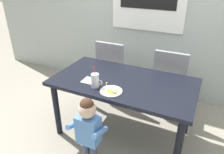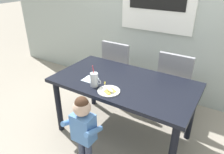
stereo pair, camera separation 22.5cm
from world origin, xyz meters
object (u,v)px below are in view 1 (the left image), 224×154
dining_chair_left (113,68)px  dining_chair_right (170,79)px  dining_table (123,88)px  snack_plate (111,91)px  peeled_banana (111,89)px  paper_napkin (89,80)px  milk_cup (95,81)px  toddler_standing (88,127)px

dining_chair_left → dining_chair_right: bearing=-179.7°
dining_table → dining_chair_left: (-0.46, 0.67, -0.11)m
dining_chair_left → snack_plate: bearing=114.5°
dining_chair_left → peeled_banana: bearing=114.5°
dining_table → paper_napkin: size_ratio=10.58×
dining_chair_right → milk_cup: bearing=57.1°
snack_plate → dining_chair_right: bearing=66.5°
paper_napkin → peeled_banana: bearing=-19.1°
dining_table → dining_chair_left: bearing=124.0°
paper_napkin → dining_table: bearing=26.5°
dining_chair_right → snack_plate: bearing=66.5°
dining_chair_right → toddler_standing: size_ratio=1.15×
dining_chair_left → toddler_standing: dining_chair_left is taller
snack_plate → peeled_banana: peeled_banana is taller
dining_chair_left → toddler_standing: bearing=105.4°
snack_plate → peeled_banana: bearing=-93.1°
milk_cup → peeled_banana: milk_cup is taller
toddler_standing → paper_napkin: (-0.25, 0.45, 0.23)m
dining_chair_left → dining_chair_right: (0.85, 0.00, 0.00)m
dining_chair_right → milk_cup: milk_cup is taller
milk_cup → peeled_banana: 0.20m
dining_table → milk_cup: milk_cup is taller
dining_table → paper_napkin: bearing=-153.5°
dining_chair_right → paper_napkin: dining_chair_right is taller
toddler_standing → snack_plate: size_ratio=3.64×
toddler_standing → milk_cup: size_ratio=3.34×
peeled_banana → dining_chair_right: bearing=66.6°
peeled_banana → toddler_standing: bearing=-103.1°
paper_napkin → snack_plate: bearing=-18.8°
dining_chair_right → peeled_banana: bearing=66.6°
dining_table → milk_cup: 0.38m
milk_cup → paper_napkin: milk_cup is taller
paper_napkin → dining_chair_left: bearing=97.5°
dining_table → milk_cup: (-0.21, -0.26, 0.16)m
peeled_banana → milk_cup: bearing=174.1°
snack_plate → peeled_banana: size_ratio=1.34×
dining_chair_right → paper_napkin: bearing=48.9°
paper_napkin → dining_chair_right: bearing=48.9°
milk_cup → toddler_standing: bearing=-72.2°
peeled_banana → dining_table: bearing=86.0°
dining_chair_left → snack_plate: 1.07m
dining_chair_right → toddler_standing: 1.39m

